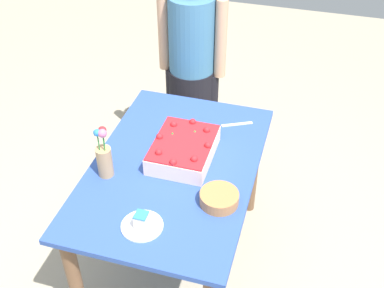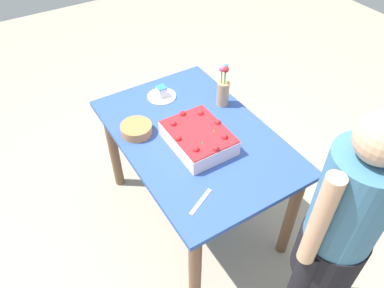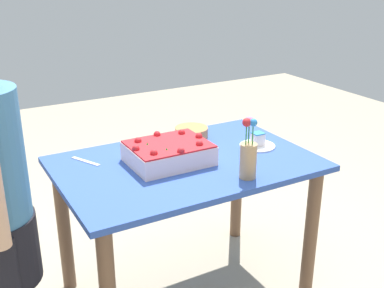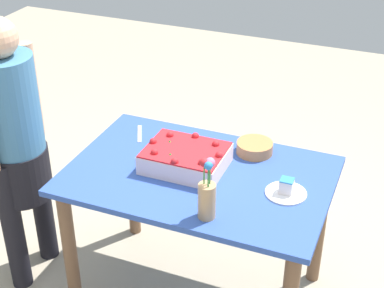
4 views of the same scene
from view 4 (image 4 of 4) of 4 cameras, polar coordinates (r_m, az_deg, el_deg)
name	(u,v)px [view 4 (image 4 of 4)]	position (r m, az deg, el deg)	size (l,w,h in m)	color
dining_table	(199,196)	(2.92, 0.66, -5.09)	(1.27, 0.84, 0.77)	#304FA3
sheet_cake	(185,158)	(2.86, -0.64, -1.34)	(0.39, 0.30, 0.12)	#FFDAD5
serving_plate_with_slice	(286,190)	(2.72, 9.12, -4.41)	(0.19, 0.19, 0.08)	white
cake_knife	(140,134)	(3.18, -5.11, 1.00)	(0.18, 0.02, 0.00)	silver
flower_vase	(207,195)	(2.49, 1.46, -4.97)	(0.08, 0.08, 0.29)	tan
fruit_bowl	(255,148)	(3.00, 6.09, -0.35)	(0.19, 0.19, 0.06)	#BE7944
person_standing	(15,139)	(3.09, -16.83, 0.45)	(0.31, 0.45, 1.49)	black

